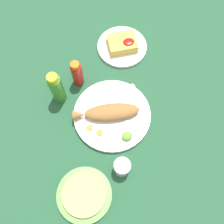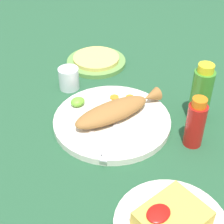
% 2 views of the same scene
% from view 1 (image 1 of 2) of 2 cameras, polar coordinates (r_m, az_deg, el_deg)
% --- Properties ---
extents(ground_plane, '(4.00, 4.00, 0.00)m').
position_cam_1_polar(ground_plane, '(0.98, 0.00, -0.85)').
color(ground_plane, '#235133').
extents(main_plate, '(0.30, 0.30, 0.02)m').
position_cam_1_polar(main_plate, '(0.97, 0.00, -0.66)').
color(main_plate, white).
rests_on(main_plate, ground_plane).
extents(fried_fish, '(0.26, 0.09, 0.04)m').
position_cam_1_polar(fried_fish, '(0.94, -0.72, -0.05)').
color(fried_fish, '#996633').
rests_on(fried_fish, main_plate).
extents(fork_near, '(0.15, 0.12, 0.00)m').
position_cam_1_polar(fork_near, '(0.99, 2.14, 3.17)').
color(fork_near, silver).
rests_on(fork_near, main_plate).
extents(fork_far, '(0.10, 0.17, 0.00)m').
position_cam_1_polar(fork_far, '(0.98, 4.19, 1.43)').
color(fork_far, silver).
rests_on(fork_far, main_plate).
extents(carrot_slice_near, '(0.02, 0.02, 0.00)m').
position_cam_1_polar(carrot_slice_near, '(0.95, -5.15, -3.59)').
color(carrot_slice_near, orange).
rests_on(carrot_slice_near, main_plate).
extents(carrot_slice_mid, '(0.02, 0.02, 0.00)m').
position_cam_1_polar(carrot_slice_mid, '(0.94, -2.87, -4.72)').
color(carrot_slice_mid, orange).
rests_on(carrot_slice_mid, main_plate).
extents(lime_wedge_main, '(0.04, 0.03, 0.02)m').
position_cam_1_polar(lime_wedge_main, '(0.92, 3.44, -5.51)').
color(lime_wedge_main, '#6BB233').
rests_on(lime_wedge_main, main_plate).
extents(hot_sauce_bottle_red, '(0.04, 0.04, 0.13)m').
position_cam_1_polar(hot_sauce_bottle_red, '(1.00, -7.98, 8.65)').
color(hot_sauce_bottle_red, '#B21914').
rests_on(hot_sauce_bottle_red, ground_plane).
extents(hot_sauce_bottle_green, '(0.05, 0.05, 0.16)m').
position_cam_1_polar(hot_sauce_bottle_green, '(0.97, -12.53, 5.35)').
color(hot_sauce_bottle_green, '#3D8428').
rests_on(hot_sauce_bottle_green, ground_plane).
extents(salt_cup, '(0.06, 0.06, 0.06)m').
position_cam_1_polar(salt_cup, '(0.90, 2.29, -12.49)').
color(salt_cup, silver).
rests_on(salt_cup, ground_plane).
extents(side_plate_fries, '(0.22, 0.22, 0.01)m').
position_cam_1_polar(side_plate_fries, '(1.14, 2.30, 14.68)').
color(side_plate_fries, white).
rests_on(side_plate_fries, ground_plane).
extents(fries_pile, '(0.12, 0.10, 0.04)m').
position_cam_1_polar(fries_pile, '(1.12, 2.39, 15.47)').
color(fries_pile, gold).
rests_on(fries_pile, side_plate_fries).
extents(tortilla_plate, '(0.19, 0.19, 0.01)m').
position_cam_1_polar(tortilla_plate, '(0.91, -6.35, -18.30)').
color(tortilla_plate, '#6B9E4C').
rests_on(tortilla_plate, ground_plane).
extents(tortilla_stack, '(0.15, 0.15, 0.01)m').
position_cam_1_polar(tortilla_stack, '(0.90, -6.44, -18.24)').
color(tortilla_stack, '#E0C666').
rests_on(tortilla_stack, tortilla_plate).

